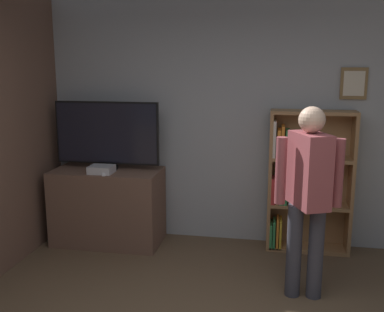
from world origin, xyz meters
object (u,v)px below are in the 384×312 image
at_px(game_console, 101,169).
at_px(bookshelf, 302,182).
at_px(television, 107,134).
at_px(person, 308,188).

xyz_separation_m(game_console, bookshelf, (2.10, 0.34, -0.13)).
height_order(television, game_console, television).
xyz_separation_m(game_console, person, (2.09, -0.70, 0.09)).
xyz_separation_m(television, bookshelf, (2.10, 0.15, -0.47)).
height_order(television, person, person).
xyz_separation_m(television, person, (2.09, -0.90, -0.25)).
height_order(game_console, bookshelf, bookshelf).
relative_size(game_console, bookshelf, 0.17).
xyz_separation_m(television, game_console, (-0.00, -0.20, -0.35)).
relative_size(television, bookshelf, 0.77).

